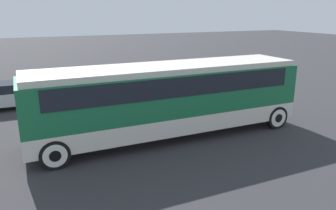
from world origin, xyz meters
TOP-DOWN VIEW (x-y plane):
  - ground_plane at (0.00, 0.00)m, footprint 120.00×120.00m
  - tour_bus at (0.10, 0.00)m, footprint 11.23×2.60m
  - parked_car_near at (3.99, 6.51)m, footprint 4.48×1.87m
  - parked_car_mid at (-1.06, 5.31)m, footprint 4.13×1.81m
  - parked_car_far at (-6.15, 7.39)m, footprint 4.06×1.89m

SIDE VIEW (x-z plane):
  - ground_plane at x=0.00m, z-range 0.00..0.00m
  - parked_car_mid at x=-1.06m, z-range -0.01..1.37m
  - parked_car_far at x=-6.15m, z-range 0.01..1.39m
  - parked_car_near at x=3.99m, z-range 0.00..1.40m
  - tour_bus at x=0.10m, z-range 0.31..3.31m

